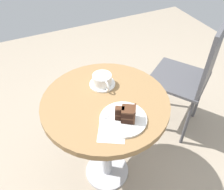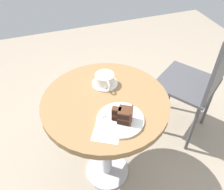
# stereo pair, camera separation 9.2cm
# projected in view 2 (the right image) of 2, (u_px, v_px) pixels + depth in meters

# --- Properties ---
(ground_plane) EXTENTS (4.40, 4.40, 0.01)m
(ground_plane) POSITION_uv_depth(u_px,v_px,m) (107.00, 171.00, 1.68)
(ground_plane) COLOR gray
(ground_plane) RESTS_ON ground
(cafe_table) EXTENTS (0.66, 0.66, 0.69)m
(cafe_table) POSITION_uv_depth(u_px,v_px,m) (106.00, 116.00, 1.29)
(cafe_table) COLOR olive
(cafe_table) RESTS_ON ground
(saucer) EXTENTS (0.14, 0.14, 0.01)m
(saucer) POSITION_uv_depth(u_px,v_px,m) (105.00, 83.00, 1.30)
(saucer) COLOR white
(saucer) RESTS_ON cafe_table
(coffee_cup) EXTENTS (0.14, 0.10, 0.06)m
(coffee_cup) POSITION_uv_depth(u_px,v_px,m) (105.00, 79.00, 1.27)
(coffee_cup) COLOR white
(coffee_cup) RESTS_ON saucer
(teaspoon) EXTENTS (0.09, 0.04, 0.00)m
(teaspoon) POSITION_uv_depth(u_px,v_px,m) (97.00, 80.00, 1.31)
(teaspoon) COLOR #B7B7BC
(teaspoon) RESTS_ON saucer
(cake_plate) EXTENTS (0.22, 0.22, 0.01)m
(cake_plate) POSITION_uv_depth(u_px,v_px,m) (120.00, 120.00, 1.10)
(cake_plate) COLOR white
(cake_plate) RESTS_ON cafe_table
(cake_slice) EXTENTS (0.08, 0.10, 0.08)m
(cake_slice) POSITION_uv_depth(u_px,v_px,m) (124.00, 115.00, 1.07)
(cake_slice) COLOR black
(cake_slice) RESTS_ON cake_plate
(fork) EXTENTS (0.14, 0.06, 0.00)m
(fork) POSITION_uv_depth(u_px,v_px,m) (106.00, 119.00, 1.09)
(fork) COLOR #B7B7BC
(fork) RESTS_ON cake_plate
(napkin) EXTENTS (0.17, 0.16, 0.00)m
(napkin) POSITION_uv_depth(u_px,v_px,m) (107.00, 131.00, 1.06)
(napkin) COLOR silver
(napkin) RESTS_ON cafe_table
(cafe_chair) EXTENTS (0.53, 0.53, 0.93)m
(cafe_chair) POSITION_uv_depth(u_px,v_px,m) (202.00, 78.00, 1.57)
(cafe_chair) COLOR #4C4C51
(cafe_chair) RESTS_ON ground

